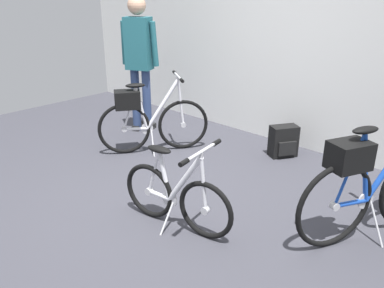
% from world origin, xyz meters
% --- Properties ---
extents(ground_plane, '(7.55, 7.55, 0.00)m').
position_xyz_m(ground_plane, '(0.00, 0.00, 0.00)').
color(ground_plane, '#38383F').
extents(back_wall, '(7.55, 0.10, 3.19)m').
position_xyz_m(back_wall, '(0.00, 2.15, 1.60)').
color(back_wall, white).
rests_on(back_wall, ground_plane).
extents(folding_bike_foreground, '(1.02, 0.53, 0.73)m').
position_xyz_m(folding_bike_foreground, '(0.33, -0.13, 0.28)').
color(folding_bike_foreground, black).
rests_on(folding_bike_foreground, ground_plane).
extents(display_bike_left, '(0.77, 1.09, 0.90)m').
position_xyz_m(display_bike_left, '(-1.03, 0.74, 0.42)').
color(display_bike_left, black).
rests_on(display_bike_left, ground_plane).
extents(display_bike_right, '(0.70, 1.34, 1.01)m').
position_xyz_m(display_bike_right, '(1.53, 0.87, 0.50)').
color(display_bike_right, black).
rests_on(display_bike_right, ground_plane).
extents(visitor_near_wall, '(0.49, 0.36, 1.72)m').
position_xyz_m(visitor_near_wall, '(-1.65, 1.17, 1.00)').
color(visitor_near_wall, navy).
rests_on(visitor_near_wall, ground_plane).
extents(backpack_on_floor, '(0.31, 0.35, 0.36)m').
position_xyz_m(backpack_on_floor, '(0.20, 1.71, 0.18)').
color(backpack_on_floor, black).
rests_on(backpack_on_floor, ground_plane).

